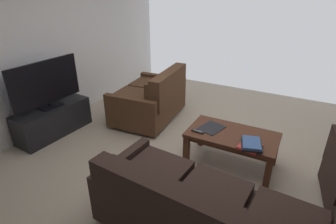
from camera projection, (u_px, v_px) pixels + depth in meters
ground_plane at (193, 162)px, 3.57m from camera, size 5.01×5.97×0.01m
wall_right at (42, 47)px, 4.08m from camera, size 0.12×5.97×2.50m
sofa_main at (204, 216)px, 2.30m from camera, size 2.08×1.00×0.79m
loveseat_near at (152, 99)px, 4.53m from camera, size 0.98×1.32×0.88m
coffee_table at (232, 139)px, 3.36m from camera, size 1.08×0.61×0.45m
tv_stand at (53, 120)px, 4.13m from camera, size 0.48×1.15×0.46m
flat_tv at (46, 84)px, 3.87m from camera, size 0.22×1.09×0.69m
book_stack at (251, 145)px, 3.03m from camera, size 0.29×0.31×0.08m
tv_remote at (198, 131)px, 3.36m from camera, size 0.16×0.06×0.02m
loose_magazine at (211, 128)px, 3.45m from camera, size 0.33×0.37×0.01m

